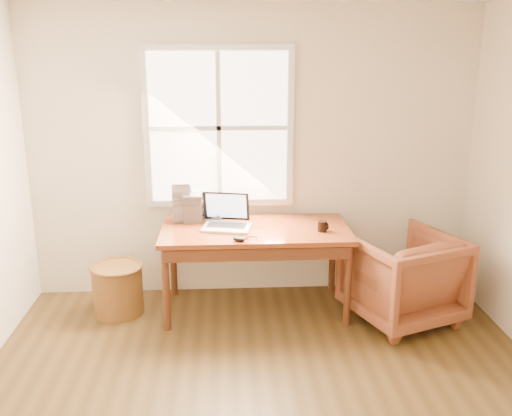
{
  "coord_description": "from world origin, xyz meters",
  "views": [
    {
      "loc": [
        -0.26,
        -2.8,
        2.25
      ],
      "look_at": [
        -0.0,
        1.65,
        0.97
      ],
      "focal_mm": 40.0,
      "sensor_mm": 36.0,
      "label": 1
    }
  ],
  "objects": [
    {
      "name": "cd_stack_c",
      "position": [
        -0.64,
        2.04,
        0.92
      ],
      "size": [
        0.17,
        0.15,
        0.35
      ],
      "primitive_type": "cube",
      "rotation": [
        0.0,
        0.0,
        0.11
      ],
      "color": "#AAABB8",
      "rests_on": "desk"
    },
    {
      "name": "laptop",
      "position": [
        -0.24,
        1.79,
        0.9
      ],
      "size": [
        0.49,
        0.51,
        0.31
      ],
      "primitive_type": null,
      "rotation": [
        0.0,
        0.0,
        -0.2
      ],
      "color": "silver",
      "rests_on": "desk"
    },
    {
      "name": "coffee_mug",
      "position": [
        0.55,
        1.68,
        0.79
      ],
      "size": [
        0.1,
        0.1,
        0.09
      ],
      "primitive_type": "cylinder",
      "rotation": [
        0.0,
        0.0,
        -0.31
      ],
      "color": "black",
      "rests_on": "desk"
    },
    {
      "name": "cd_stack_d",
      "position": [
        -0.34,
        2.08,
        0.84
      ],
      "size": [
        0.18,
        0.18,
        0.18
      ],
      "primitive_type": "cube",
      "rotation": [
        0.0,
        0.0,
        -0.43
      ],
      "color": "#B0B4BC",
      "rests_on": "desk"
    },
    {
      "name": "armchair",
      "position": [
        1.22,
        1.55,
        0.38
      ],
      "size": [
        1.06,
        1.07,
        0.76
      ],
      "primitive_type": "imported",
      "rotation": [
        0.0,
        0.0,
        3.51
      ],
      "color": "brown",
      "rests_on": "room_shell"
    },
    {
      "name": "room_shell",
      "position": [
        -0.02,
        0.16,
        1.32
      ],
      "size": [
        4.04,
        4.54,
        2.64
      ],
      "color": "#4D391A",
      "rests_on": "ground"
    },
    {
      "name": "cd_stack_b",
      "position": [
        -0.54,
        2.01,
        0.87
      ],
      "size": [
        0.16,
        0.14,
        0.25
      ],
      "primitive_type": "cube",
      "rotation": [
        0.0,
        0.0,
        0.03
      ],
      "color": "#29292E",
      "rests_on": "desk"
    },
    {
      "name": "desk",
      "position": [
        0.0,
        1.8,
        0.73
      ],
      "size": [
        1.6,
        0.8,
        0.04
      ],
      "primitive_type": "cube",
      "color": "brown",
      "rests_on": "room_shell"
    },
    {
      "name": "wicker_stool",
      "position": [
        -1.19,
        1.8,
        0.21
      ],
      "size": [
        0.45,
        0.45,
        0.43
      ],
      "primitive_type": "cylinder",
      "rotation": [
        0.0,
        0.0,
        0.05
      ],
      "color": "brown",
      "rests_on": "room_shell"
    },
    {
      "name": "cd_stack_a",
      "position": [
        -0.48,
        2.15,
        0.88
      ],
      "size": [
        0.14,
        0.13,
        0.25
      ],
      "primitive_type": "cube",
      "rotation": [
        0.0,
        0.0,
        0.13
      ],
      "color": "silver",
      "rests_on": "desk"
    },
    {
      "name": "mouse",
      "position": [
        -0.15,
        1.47,
        0.77
      ],
      "size": [
        0.12,
        0.1,
        0.04
      ],
      "primitive_type": "ellipsoid",
      "rotation": [
        0.0,
        0.0,
        -0.43
      ],
      "color": "black",
      "rests_on": "desk"
    }
  ]
}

